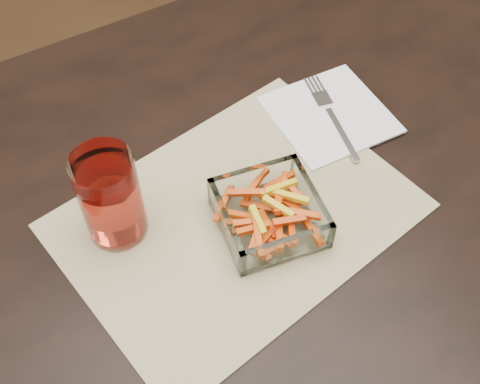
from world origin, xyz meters
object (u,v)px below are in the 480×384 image
at_px(dining_table, 300,203).
at_px(glass_bowl, 269,215).
at_px(tumbler, 111,199).
at_px(fork, 331,114).

height_order(dining_table, glass_bowl, glass_bowl).
height_order(glass_bowl, tumbler, tumbler).
height_order(dining_table, tumbler, tumbler).
distance_m(glass_bowl, tumbler, 0.20).
relative_size(dining_table, tumbler, 11.75).
relative_size(dining_table, glass_bowl, 10.79).
height_order(dining_table, fork, fork).
bearing_deg(dining_table, tumbler, 171.57).
relative_size(tumbler, fork, 0.74).
xyz_separation_m(dining_table, fork, (0.09, 0.06, 0.10)).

